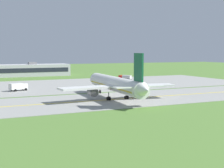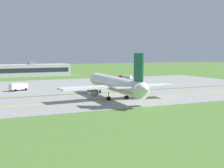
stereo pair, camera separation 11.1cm
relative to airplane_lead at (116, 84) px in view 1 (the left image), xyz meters
name	(u,v)px [view 1 (the left image)]	position (x,y,z in m)	size (l,w,h in m)	color
ground_plane	(91,101)	(-7.48, -0.36, -4.13)	(500.00, 500.00, 0.00)	#517A33
taxiway_strip	(91,101)	(-7.48, -0.36, -4.08)	(240.00, 28.00, 0.10)	gray
apron_pad	(76,85)	(2.52, 41.64, -4.08)	(140.00, 52.00, 0.10)	gray
taxiway_centreline	(91,101)	(-7.48, -0.36, -4.03)	(220.00, 0.60, 0.01)	yellow
airplane_lead	(116,84)	(0.00, 0.00, 0.00)	(32.44, 39.66, 12.70)	white
service_truck_baggage	(125,77)	(27.95, 49.07, -2.60)	(4.65, 6.25, 2.65)	red
service_truck_fuel	(18,87)	(-21.29, 30.28, -2.60)	(6.34, 4.07, 2.60)	silver
terminal_building	(8,71)	(-16.56, 95.83, -1.01)	(63.97, 12.72, 7.42)	#B2B2B7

